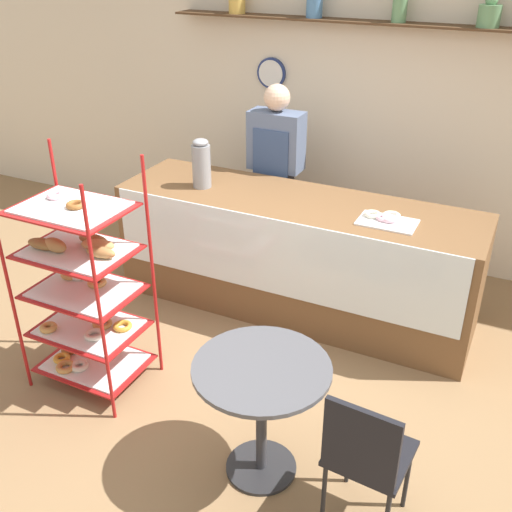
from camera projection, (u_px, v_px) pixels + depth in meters
name	position (u px, v px, depth m)	size (l,w,h in m)	color
ground_plane	(232.00, 383.00, 4.06)	(14.00, 14.00, 0.00)	olive
back_wall	(352.00, 106.00, 5.25)	(10.00, 0.30, 2.70)	beige
display_counter	(295.00, 255.00, 4.69)	(2.79, 0.78, 0.94)	brown
pastry_rack	(83.00, 288.00, 3.78)	(0.72, 0.55, 1.56)	#A51919
person_worker	(276.00, 173.00, 5.10)	(0.45, 0.23, 1.64)	#282833
cafe_table	(262.00, 393.00, 3.15)	(0.73, 0.73, 0.73)	#262628
cafe_chair	(365.00, 453.00, 2.82)	(0.41, 0.41, 0.86)	black
coffee_carafe	(201.00, 164.00, 4.62)	(0.14, 0.14, 0.39)	gray
donut_tray_counter	(386.00, 219.00, 4.12)	(0.40, 0.26, 0.05)	white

